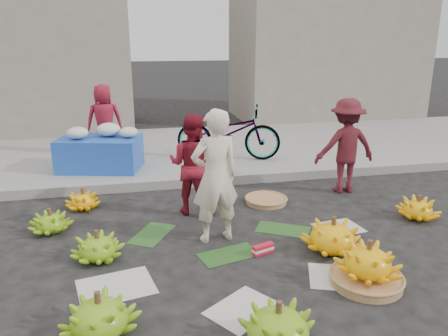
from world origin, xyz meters
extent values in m
plane|color=black|center=(0.00, 0.00, 0.00)|extent=(80.00, 80.00, 0.00)
cube|color=gray|center=(0.00, 2.20, 0.07)|extent=(40.00, 0.25, 0.15)
cube|color=gray|center=(0.00, 4.30, 0.06)|extent=(40.00, 4.00, 0.12)
cube|color=gray|center=(-4.00, 7.20, 2.00)|extent=(6.00, 3.00, 4.00)
cube|color=gray|center=(4.50, 7.70, 2.50)|extent=(5.00, 3.00, 5.00)
cylinder|color=#4B321E|center=(-1.50, -0.01, 0.28)|extent=(0.05, 0.05, 0.12)
cylinder|color=#4B321E|center=(-1.40, -1.30, 0.33)|extent=(0.05, 0.05, 0.12)
cylinder|color=#4B321E|center=(-0.06, -1.73, 0.35)|extent=(0.05, 0.05, 0.12)
cylinder|color=#9D6D42|center=(1.07, -1.06, 0.04)|extent=(0.68, 0.68, 0.09)
cylinder|color=#4B321E|center=(1.07, -1.06, 0.41)|extent=(0.05, 0.05, 0.12)
cylinder|color=#4B321E|center=(1.04, -0.36, 0.36)|extent=(0.05, 0.05, 0.12)
cylinder|color=#4B321E|center=(2.54, 0.27, 0.27)|extent=(0.05, 0.05, 0.12)
cylinder|color=#4B321E|center=(-2.10, 0.82, 0.25)|extent=(0.05, 0.05, 0.12)
cylinder|color=#4B321E|center=(-1.78, 1.54, 0.24)|extent=(0.05, 0.05, 0.12)
cylinder|color=#9D6D42|center=(0.77, 1.22, 0.03)|extent=(0.76, 0.76, 0.07)
cube|color=red|center=(0.27, -0.25, 0.06)|extent=(0.26, 0.16, 0.10)
imported|color=#F0E0CA|center=(-0.17, 0.21, 0.78)|extent=(0.63, 0.47, 1.56)
imported|color=maroon|center=(-0.31, 1.09, 0.68)|extent=(0.82, 0.76, 1.36)
imported|color=maroon|center=(2.07, 1.45, 0.72)|extent=(0.94, 0.56, 1.44)
cube|color=blue|center=(-1.62, 3.05, 0.40)|extent=(1.48, 1.12, 0.55)
ellipsoid|color=silver|center=(-1.95, 3.00, 0.77)|extent=(0.35, 0.35, 0.19)
ellipsoid|color=silver|center=(-1.45, 3.11, 0.78)|extent=(0.40, 0.40, 0.22)
ellipsoid|color=silver|center=(-1.12, 2.94, 0.76)|extent=(0.31, 0.31, 0.17)
cylinder|color=slate|center=(-2.05, 3.29, 0.30)|extent=(0.31, 0.31, 0.35)
imported|color=maroon|center=(-1.56, 3.98, 0.80)|extent=(0.70, 0.49, 1.35)
imported|color=gray|center=(0.66, 3.26, 0.62)|extent=(1.26, 2.02, 1.00)
camera|label=1|loc=(-1.05, -4.41, 2.30)|focal=35.00mm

